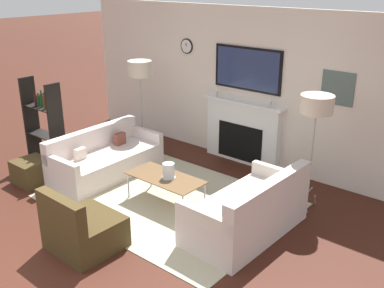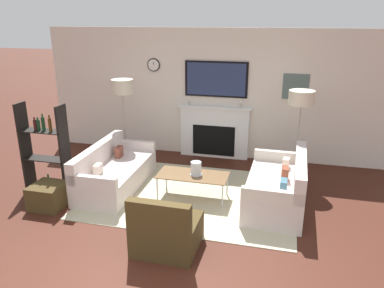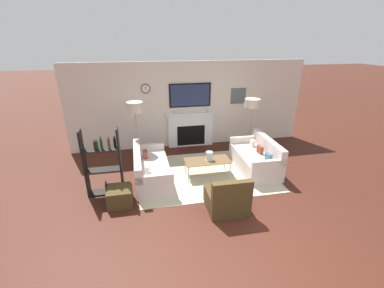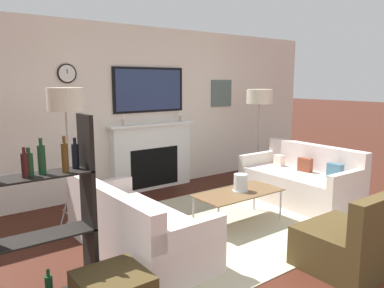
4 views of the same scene
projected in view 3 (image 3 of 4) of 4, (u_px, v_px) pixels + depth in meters
The scene contains 12 objects.
ground_plane at pixel (247, 255), 4.23m from camera, with size 60.00×60.00×0.00m, color #3F1B12.
fireplace_wall at pixel (190, 109), 8.21m from camera, with size 7.57×0.28×2.70m.
area_rug at pixel (205, 173), 6.81m from camera, with size 3.46×2.56×0.01m.
couch_left at pixel (150, 169), 6.45m from camera, with size 0.87×1.91×0.76m.
couch_right at pixel (256, 159), 6.96m from camera, with size 0.91×1.75×0.85m.
armchair at pixel (227, 199), 5.27m from camera, with size 0.81×0.77×0.81m.
coffee_table at pixel (207, 161), 6.59m from camera, with size 1.17×0.56×0.42m.
hurricane_candle at pixel (209, 156), 6.57m from camera, with size 0.20×0.20×0.22m.
floor_lamp_left at pixel (135, 108), 6.93m from camera, with size 0.43×0.43×1.75m.
floor_lamp_right at pixel (252, 104), 7.57m from camera, with size 0.45×0.45×1.69m.
shelf_unit at pixel (103, 163), 5.68m from camera, with size 0.80×0.28×1.55m.
ottoman at pixel (120, 196), 5.49m from camera, with size 0.51×0.51×0.38m.
Camera 3 is at (-1.52, -2.97, 3.31)m, focal length 24.00 mm.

